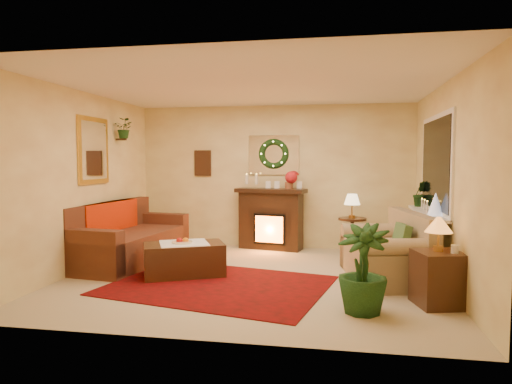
% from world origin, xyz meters
% --- Properties ---
extents(floor, '(5.00, 5.00, 0.00)m').
position_xyz_m(floor, '(0.00, 0.00, 0.00)').
color(floor, beige).
rests_on(floor, ground).
extents(ceiling, '(5.00, 5.00, 0.00)m').
position_xyz_m(ceiling, '(0.00, 0.00, 2.60)').
color(ceiling, white).
rests_on(ceiling, ground).
extents(wall_back, '(5.00, 5.00, 0.00)m').
position_xyz_m(wall_back, '(0.00, 2.25, 1.30)').
color(wall_back, '#EFD88C').
rests_on(wall_back, ground).
extents(wall_front, '(5.00, 5.00, 0.00)m').
position_xyz_m(wall_front, '(0.00, -2.25, 1.30)').
color(wall_front, '#EFD88C').
rests_on(wall_front, ground).
extents(wall_left, '(4.50, 4.50, 0.00)m').
position_xyz_m(wall_left, '(-2.50, 0.00, 1.30)').
color(wall_left, '#EFD88C').
rests_on(wall_left, ground).
extents(wall_right, '(4.50, 4.50, 0.00)m').
position_xyz_m(wall_right, '(2.50, 0.00, 1.30)').
color(wall_right, '#EFD88C').
rests_on(wall_right, ground).
extents(area_rug, '(3.04, 2.52, 0.01)m').
position_xyz_m(area_rug, '(-0.34, -0.49, 0.01)').
color(area_rug, '#3E0D03').
rests_on(area_rug, floor).
extents(sofa, '(1.23, 2.30, 0.95)m').
position_xyz_m(sofa, '(-2.04, 0.56, 0.43)').
color(sofa, '#4D3B26').
rests_on(sofa, floor).
extents(red_throw, '(0.83, 1.34, 0.02)m').
position_xyz_m(red_throw, '(-2.09, 0.73, 0.46)').
color(red_throw, '#C04327').
rests_on(red_throw, sofa).
extents(fireplace, '(1.17, 0.57, 1.03)m').
position_xyz_m(fireplace, '(-0.03, 2.04, 0.55)').
color(fireplace, black).
rests_on(fireplace, floor).
extents(poinsettia, '(0.22, 0.22, 0.22)m').
position_xyz_m(poinsettia, '(0.34, 1.99, 1.30)').
color(poinsettia, red).
rests_on(poinsettia, fireplace).
extents(mantel_candle_a, '(0.06, 0.06, 0.17)m').
position_xyz_m(mantel_candle_a, '(-0.46, 2.01, 1.26)').
color(mantel_candle_a, beige).
rests_on(mantel_candle_a, fireplace).
extents(mantel_candle_b, '(0.06, 0.06, 0.18)m').
position_xyz_m(mantel_candle_b, '(-0.28, 2.00, 1.26)').
color(mantel_candle_b, silver).
rests_on(mantel_candle_b, fireplace).
extents(mantel_mirror, '(0.92, 0.02, 0.72)m').
position_xyz_m(mantel_mirror, '(0.00, 2.23, 1.70)').
color(mantel_mirror, white).
rests_on(mantel_mirror, wall_back).
extents(wreath, '(0.55, 0.11, 0.55)m').
position_xyz_m(wreath, '(0.00, 2.19, 1.72)').
color(wreath, '#194719').
rests_on(wreath, wall_back).
extents(wall_art, '(0.32, 0.03, 0.48)m').
position_xyz_m(wall_art, '(-1.35, 2.23, 1.55)').
color(wall_art, '#381E11').
rests_on(wall_art, wall_back).
extents(gold_mirror, '(0.03, 0.84, 1.00)m').
position_xyz_m(gold_mirror, '(-2.48, 0.30, 1.75)').
color(gold_mirror, gold).
rests_on(gold_mirror, wall_left).
extents(hanging_plant, '(0.33, 0.28, 0.36)m').
position_xyz_m(hanging_plant, '(-2.34, 1.05, 1.97)').
color(hanging_plant, '#194719').
rests_on(hanging_plant, wall_left).
extents(loveseat, '(1.19, 1.70, 0.90)m').
position_xyz_m(loveseat, '(1.79, 0.24, 0.42)').
color(loveseat, '#8B7D56').
rests_on(loveseat, floor).
extents(window_frame, '(0.03, 1.86, 1.36)m').
position_xyz_m(window_frame, '(2.48, 0.55, 1.55)').
color(window_frame, white).
rests_on(window_frame, wall_right).
extents(window_glass, '(0.02, 1.70, 1.22)m').
position_xyz_m(window_glass, '(2.47, 0.55, 1.55)').
color(window_glass, black).
rests_on(window_glass, wall_right).
extents(window_sill, '(0.22, 1.86, 0.04)m').
position_xyz_m(window_sill, '(2.38, 0.55, 0.87)').
color(window_sill, white).
rests_on(window_sill, wall_right).
extents(mini_tree, '(0.20, 0.20, 0.30)m').
position_xyz_m(mini_tree, '(2.40, 0.11, 1.04)').
color(mini_tree, white).
rests_on(mini_tree, window_sill).
extents(sill_plant, '(0.29, 0.23, 0.52)m').
position_xyz_m(sill_plant, '(2.41, 1.28, 1.08)').
color(sill_plant, '#0F350E').
rests_on(sill_plant, window_sill).
extents(side_table_round, '(0.60, 0.60, 0.62)m').
position_xyz_m(side_table_round, '(1.41, 1.85, 0.33)').
color(side_table_round, '#301D14').
rests_on(side_table_round, floor).
extents(lamp_cream, '(0.27, 0.27, 0.42)m').
position_xyz_m(lamp_cream, '(1.40, 1.82, 0.88)').
color(lamp_cream, beige).
rests_on(lamp_cream, side_table_round).
extents(end_table_square, '(0.60, 0.60, 0.60)m').
position_xyz_m(end_table_square, '(2.26, -0.84, 0.27)').
color(end_table_square, black).
rests_on(end_table_square, floor).
extents(lamp_tiffany, '(0.30, 0.30, 0.44)m').
position_xyz_m(lamp_tiffany, '(2.25, -0.81, 0.74)').
color(lamp_tiffany, gold).
rests_on(lamp_tiffany, end_table_square).
extents(coffee_table, '(1.23, 0.99, 0.45)m').
position_xyz_m(coffee_table, '(-0.94, -0.09, 0.21)').
color(coffee_table, black).
rests_on(coffee_table, floor).
extents(fruit_bowl, '(0.29, 0.29, 0.07)m').
position_xyz_m(fruit_bowl, '(-0.96, -0.10, 0.45)').
color(fruit_bowl, beige).
rests_on(fruit_bowl, coffee_table).
extents(floor_palm, '(1.99, 1.99, 2.82)m').
position_xyz_m(floor_palm, '(1.42, -1.24, 0.45)').
color(floor_palm, '#234D1E').
rests_on(floor_palm, floor).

